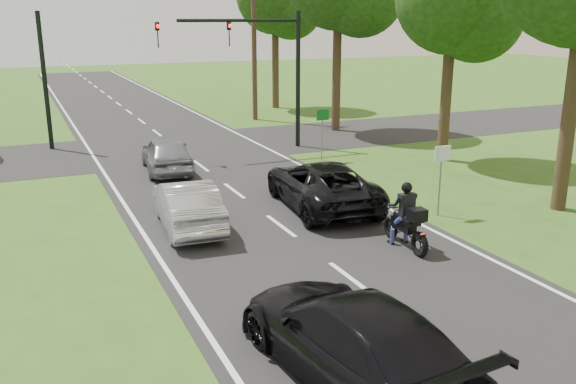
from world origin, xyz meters
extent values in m
plane|color=#324E16|center=(0.00, 0.00, 0.00)|extent=(140.00, 140.00, 0.00)
cube|color=black|center=(0.00, 10.00, 0.01)|extent=(8.00, 100.00, 0.01)
cube|color=black|center=(0.00, 16.00, 0.01)|extent=(60.00, 7.00, 0.01)
torus|color=black|center=(2.30, 1.90, 0.31)|extent=(0.16, 0.62, 0.61)
torus|color=black|center=(2.22, 0.52, 0.31)|extent=(0.18, 0.67, 0.67)
cube|color=black|center=(2.27, 1.30, 0.59)|extent=(0.31, 0.89, 0.28)
sphere|color=black|center=(2.28, 1.53, 0.75)|extent=(0.32, 0.32, 0.32)
cube|color=black|center=(2.25, 0.98, 0.75)|extent=(0.34, 0.53, 0.09)
cube|color=#FF0C07|center=(2.22, 0.41, 0.61)|extent=(0.09, 0.03, 0.05)
cylinder|color=silver|center=(2.39, 0.78, 0.29)|extent=(0.12, 0.75, 0.08)
cylinder|color=black|center=(2.29, 1.72, 0.92)|extent=(0.58, 0.07, 0.03)
cube|color=black|center=(2.23, 0.70, 1.03)|extent=(0.43, 0.39, 0.30)
cube|color=black|center=(2.26, 1.16, 1.15)|extent=(0.38, 0.22, 0.56)
sphere|color=black|center=(2.26, 1.23, 1.59)|extent=(0.28, 0.28, 0.28)
cylinder|color=navy|center=(2.07, 1.48, 0.22)|extent=(0.12, 0.12, 0.42)
cylinder|color=navy|center=(2.48, 1.46, 0.22)|extent=(0.12, 0.12, 0.42)
imported|color=black|center=(1.89, 5.19, 0.73)|extent=(2.92, 5.41, 1.44)
imported|color=silver|center=(-2.44, 4.95, 0.69)|extent=(1.74, 4.20, 1.35)
imported|color=gray|center=(-1.43, 11.63, 0.71)|extent=(2.05, 4.24, 1.40)
imported|color=black|center=(-1.98, -3.43, 0.74)|extent=(2.50, 5.22, 1.47)
cylinder|color=black|center=(5.20, 14.00, 3.00)|extent=(0.20, 0.20, 6.00)
cylinder|color=black|center=(2.50, 14.00, 5.60)|extent=(5.40, 0.14, 0.14)
imported|color=black|center=(2.00, 14.00, 5.05)|extent=(0.16, 0.36, 1.00)
imported|color=black|center=(-1.00, 14.00, 5.05)|extent=(0.16, 0.36, 1.00)
sphere|color=#FF0C07|center=(2.00, 13.82, 5.38)|extent=(0.16, 0.16, 0.16)
sphere|color=#FF0C07|center=(-1.00, 13.82, 5.38)|extent=(0.16, 0.16, 0.16)
cylinder|color=black|center=(-5.20, 18.00, 3.00)|extent=(0.20, 0.20, 6.00)
cylinder|color=#4E3223|center=(6.20, 22.00, 5.00)|extent=(0.28, 0.28, 10.00)
cylinder|color=slate|center=(4.70, 3.00, 1.00)|extent=(0.05, 0.05, 2.00)
cube|color=silver|center=(4.70, 2.97, 1.90)|extent=(0.55, 0.04, 0.45)
cylinder|color=slate|center=(4.90, 11.00, 1.00)|extent=(0.05, 0.05, 2.00)
cube|color=#0C591E|center=(4.90, 10.97, 1.90)|extent=(0.55, 0.04, 0.45)
cylinder|color=#332316|center=(8.50, 2.00, 3.36)|extent=(0.44, 0.44, 6.72)
cylinder|color=#332316|center=(9.50, 9.00, 2.94)|extent=(0.44, 0.44, 5.88)
sphere|color=black|center=(10.25, 8.40, 5.78)|extent=(3.60, 3.60, 3.60)
cylinder|color=#332316|center=(8.80, 17.00, 3.50)|extent=(0.44, 0.44, 7.00)
cylinder|color=#332316|center=(9.20, 26.00, 3.22)|extent=(0.44, 0.44, 6.44)
sphere|color=black|center=(10.02, 25.34, 6.33)|extent=(3.96, 3.96, 3.96)
camera|label=1|loc=(-6.51, -11.01, 5.69)|focal=38.00mm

